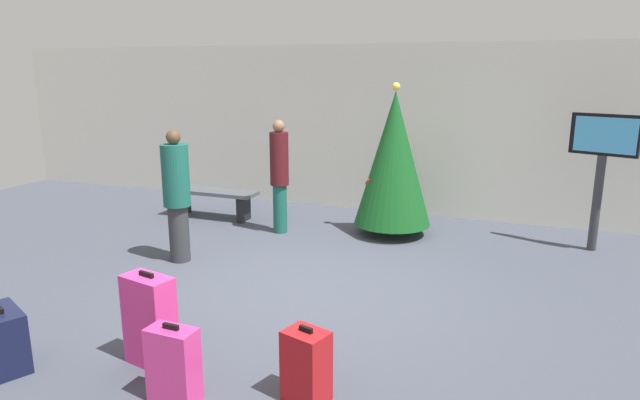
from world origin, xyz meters
TOP-DOWN VIEW (x-y plane):
  - ground_plane at (0.00, 0.00)m, footprint 16.00×16.00m
  - back_wall at (0.00, 3.82)m, footprint 16.00×0.20m
  - holiday_tree at (0.39, 2.42)m, footprint 1.15×1.15m
  - flight_info_kiosk at (3.18, 2.69)m, footprint 0.84×0.38m
  - waiting_bench at (-2.68, 2.25)m, footprint 1.58×0.44m
  - traveller_0 at (-1.92, 0.24)m, footprint 0.46×0.46m
  - traveller_1 at (-1.25, 1.90)m, footprint 0.32×0.32m
  - suitcase_0 at (-1.71, -2.55)m, footprint 0.59×0.47m
  - suitcase_1 at (-0.60, -2.04)m, footprint 0.48×0.32m
  - suitcase_2 at (0.84, -2.06)m, footprint 0.38×0.33m
  - suitcase_3 at (-0.09, -2.43)m, footprint 0.38×0.22m

SIDE VIEW (x-z plane):
  - ground_plane at x=0.00m, z-range 0.00..0.00m
  - suitcase_0 at x=-1.71m, z-range -0.02..0.54m
  - suitcase_2 at x=0.84m, z-range -0.02..0.59m
  - suitcase_3 at x=-0.09m, z-range -0.02..0.61m
  - waiting_bench at x=-2.68m, z-range 0.12..0.60m
  - suitcase_1 at x=-0.60m, z-range -0.02..0.81m
  - traveller_0 at x=-1.92m, z-range 0.05..1.77m
  - traveller_1 at x=-1.25m, z-range 0.06..1.79m
  - holiday_tree at x=0.39m, z-range 0.03..2.30m
  - flight_info_kiosk at x=3.18m, z-range 0.37..2.26m
  - back_wall at x=0.00m, z-range 0.00..2.88m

